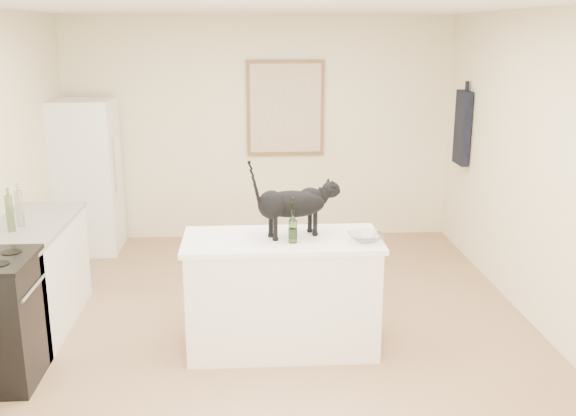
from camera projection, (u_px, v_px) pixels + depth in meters
The scene contains 18 objects.
floor at pixel (269, 335), 5.40m from camera, with size 5.50×5.50×0.00m, color #9E7854.
ceiling at pixel (266, 4), 4.73m from camera, with size 5.50×5.50×0.00m, color white.
wall_back at pixel (260, 130), 7.71m from camera, with size 4.50×4.50×0.00m, color beige.
wall_front at pixel (291, 345), 2.41m from camera, with size 4.50×4.50×0.00m, color beige.
wall_right at pixel (551, 177), 5.20m from camera, with size 5.50×5.50×0.00m, color beige.
island_base at pixel (282, 296), 5.10m from camera, with size 1.44×0.67×0.86m, color white.
island_top at pixel (282, 240), 4.99m from camera, with size 1.50×0.70×0.04m, color white.
left_cabinets at pixel (33, 278), 5.46m from camera, with size 0.60×1.40×0.86m, color white.
left_countertop at pixel (27, 226), 5.34m from camera, with size 0.62×1.44×0.04m, color gray.
fridge at pixel (86, 176), 7.33m from camera, with size 0.68×0.68×1.70m, color white.
artwork_frame at pixel (285, 108), 7.64m from camera, with size 0.90×0.03×1.10m, color brown.
artwork_canvas at pixel (286, 108), 7.62m from camera, with size 0.82×0.00×1.02m, color beige.
hanging_garment at pixel (462, 128), 7.15m from camera, with size 0.08×0.34×0.80m, color black.
black_cat at pixel (292, 207), 4.96m from camera, with size 0.65×0.20×0.46m, color black, non-canonical shape.
wine_bottle at pixel (293, 223), 4.83m from camera, with size 0.06×0.06×0.30m, color #2A4F1F.
glass_bowl at pixel (366, 237), 4.89m from camera, with size 0.26×0.26×0.06m, color silver.
fridge_paper at pixel (117, 146), 7.32m from camera, with size 0.01×0.16×0.20m, color white.
counter_bottle_cluster at pixel (15, 211), 5.17m from camera, with size 0.09×0.19×0.30m.
Camera 1 is at (-0.15, -4.94, 2.41)m, focal length 41.03 mm.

